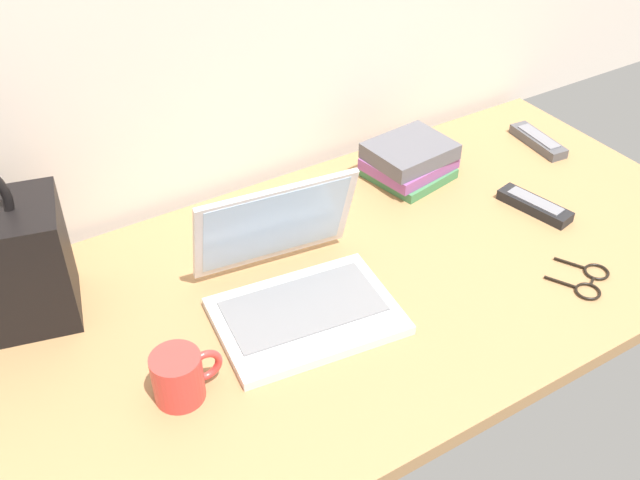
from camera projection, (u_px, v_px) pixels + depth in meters
name	position (u px, v px, depth m)	size (l,w,h in m)	color
desk	(347.00, 287.00, 1.40)	(1.60, 0.76, 0.03)	#A87A4C
laptop	(295.00, 284.00, 1.31)	(0.34, 0.32, 0.21)	silver
coffee_mug	(180.00, 376.00, 1.14)	(0.12, 0.08, 0.09)	red
remote_control_near	(535.00, 205.00, 1.56)	(0.08, 0.17, 0.02)	black
remote_control_far	(538.00, 141.00, 1.78)	(0.06, 0.16, 0.02)	#4C4C51
eyeglasses	(590.00, 281.00, 1.38)	(0.13, 0.13, 0.01)	black
book_stack	(409.00, 160.00, 1.65)	(0.20, 0.19, 0.08)	#3F7F4C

